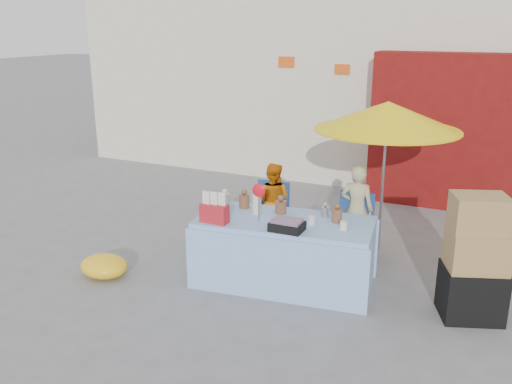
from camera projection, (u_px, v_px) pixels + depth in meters
The scene contains 10 objects.
ground at pixel (238, 283), 6.64m from camera, with size 80.00×80.00×0.00m, color slate.
backdrop at pixel (409, 21), 12.02m from camera, with size 14.00×8.00×7.80m.
market_table at pixel (284, 251), 6.54m from camera, with size 2.24×1.26×1.29m.
chair_left at pixel (269, 224), 7.89m from camera, with size 0.51×0.50×0.85m.
chair_right at pixel (352, 237), 7.39m from camera, with size 0.51×0.50×0.85m.
vendor_orange at pixel (272, 201), 7.91m from camera, with size 0.55×0.43×1.14m, color orange.
vendor_beige at pixel (356, 209), 7.39m from camera, with size 0.45×0.30×1.24m, color #C0B687.
umbrella at pixel (388, 117), 7.03m from camera, with size 1.90×1.90×2.09m.
box_stack at pixel (475, 262), 5.71m from camera, with size 0.76×0.69×1.38m.
tarp_bundle at pixel (104, 266), 6.79m from camera, with size 0.62×0.50×0.28m, color yellow.
Camera 1 is at (2.72, -5.36, 3.05)m, focal length 38.00 mm.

